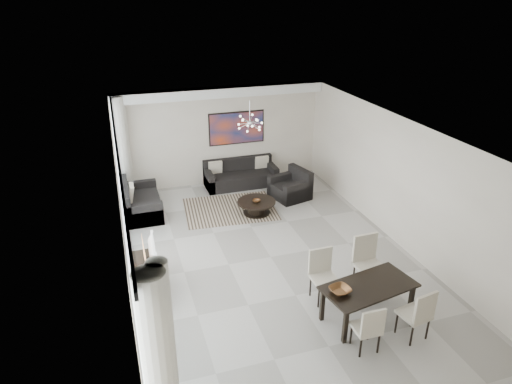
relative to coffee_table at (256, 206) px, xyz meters
name	(u,v)px	position (x,y,z in m)	size (l,w,h in m)	color
room_shell	(292,195)	(0.11, -2.13, 1.25)	(6.00, 9.00, 2.90)	#A8A39B
window_wall	(130,216)	(-3.21, -2.13, 1.27)	(0.37, 8.95, 2.90)	silver
soffit	(220,92)	(-0.35, 2.17, 2.57)	(5.98, 0.40, 0.26)	white
painting	(237,128)	(0.15, 2.34, 1.45)	(1.68, 0.04, 0.98)	#C7431B
chandelier	(250,123)	(-0.05, 0.37, 2.15)	(0.66, 0.66, 0.71)	silver
rug	(230,209)	(-0.60, 0.45, -0.19)	(2.38, 1.83, 0.01)	black
coffee_table	(256,206)	(0.00, 0.00, 0.00)	(1.00, 1.00, 0.35)	black
bowl_coffee	(256,201)	(-0.02, -0.06, 0.19)	(0.21, 0.21, 0.07)	brown
sofa_main	(241,177)	(0.13, 1.94, 0.06)	(2.12, 0.87, 0.77)	black
loveseat	(140,204)	(-2.90, 0.92, 0.09)	(0.95, 1.68, 0.84)	black
armchair	(291,188)	(1.24, 0.66, 0.08)	(1.12, 1.15, 0.81)	black
side_table	(133,191)	(-3.00, 1.72, 0.13)	(0.36, 0.36, 0.50)	black
tv_console	(144,280)	(-3.11, -2.50, 0.04)	(0.43, 1.53, 0.48)	black
television	(149,255)	(-2.95, -2.47, 0.56)	(0.97, 0.13, 0.56)	gray
dining_table	(369,290)	(0.60, -4.54, 0.40)	(1.78, 1.11, 0.69)	black
dining_chair_sw	(369,327)	(0.18, -5.29, 0.31)	(0.42, 0.42, 0.89)	beige
dining_chair_se	(419,312)	(1.10, -5.29, 0.37)	(0.52, 0.52, 0.99)	beige
dining_chair_nw	(322,271)	(0.09, -3.73, 0.38)	(0.47, 0.47, 1.01)	beige
dining_chair_ne	(367,258)	(1.07, -3.69, 0.44)	(0.52, 0.52, 1.11)	beige
bowl_dining	(340,290)	(0.03, -4.56, 0.54)	(0.36, 0.36, 0.09)	brown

